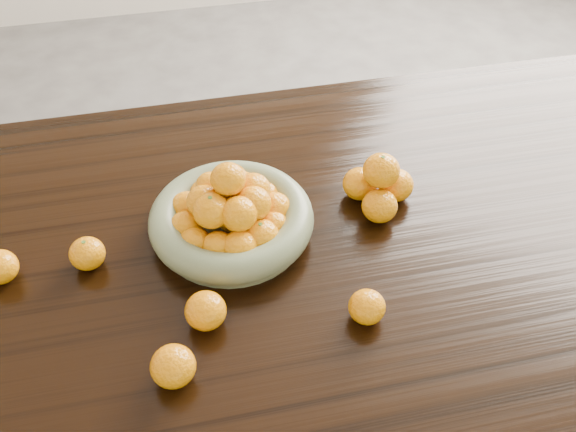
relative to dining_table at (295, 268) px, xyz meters
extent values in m
plane|color=slate|center=(0.00, 0.00, -0.66)|extent=(5.00, 5.00, 0.00)
cube|color=black|center=(0.00, 0.00, 0.07)|extent=(2.00, 1.00, 0.04)
cube|color=black|center=(0.93, 0.43, -0.31)|extent=(0.08, 0.08, 0.71)
cylinder|color=#6B7555|center=(-0.12, 0.04, 0.10)|extent=(0.28, 0.28, 0.01)
torus|color=#6B7555|center=(-0.12, 0.04, 0.13)|extent=(0.31, 0.31, 0.06)
ellipsoid|color=orange|center=(-0.03, 0.04, 0.14)|extent=(0.07, 0.07, 0.06)
ellipsoid|color=orange|center=(-0.04, 0.08, 0.13)|extent=(0.06, 0.06, 0.05)
ellipsoid|color=orange|center=(-0.08, 0.11, 0.14)|extent=(0.07, 0.07, 0.06)
ellipsoid|color=orange|center=(-0.12, 0.12, 0.13)|extent=(0.06, 0.06, 0.06)
ellipsoid|color=orange|center=(-0.16, 0.11, 0.13)|extent=(0.06, 0.06, 0.06)
ellipsoid|color=orange|center=(-0.20, 0.08, 0.13)|extent=(0.06, 0.06, 0.06)
ellipsoid|color=orange|center=(-0.20, 0.03, 0.13)|extent=(0.06, 0.06, 0.06)
ellipsoid|color=orange|center=(-0.19, -0.01, 0.13)|extent=(0.06, 0.06, 0.05)
ellipsoid|color=orange|center=(-0.15, -0.03, 0.13)|extent=(0.06, 0.06, 0.06)
ellipsoid|color=orange|center=(-0.11, -0.05, 0.14)|extent=(0.07, 0.07, 0.06)
ellipsoid|color=orange|center=(-0.07, -0.03, 0.14)|extent=(0.07, 0.07, 0.06)
ellipsoid|color=orange|center=(-0.04, 0.00, 0.13)|extent=(0.06, 0.06, 0.05)
ellipsoid|color=orange|center=(-0.11, 0.03, 0.13)|extent=(0.06, 0.06, 0.06)
ellipsoid|color=orange|center=(-0.07, 0.05, 0.18)|extent=(0.07, 0.07, 0.06)
ellipsoid|color=orange|center=(-0.10, 0.09, 0.18)|extent=(0.06, 0.06, 0.06)
ellipsoid|color=orange|center=(-0.15, 0.08, 0.18)|extent=(0.06, 0.06, 0.05)
ellipsoid|color=orange|center=(-0.16, 0.04, 0.18)|extent=(0.06, 0.06, 0.06)
ellipsoid|color=orange|center=(-0.15, 0.01, 0.18)|extent=(0.07, 0.07, 0.06)
ellipsoid|color=orange|center=(-0.11, -0.01, 0.18)|extent=(0.07, 0.07, 0.06)
ellipsoid|color=orange|center=(-0.08, 0.02, 0.18)|extent=(0.07, 0.07, 0.06)
ellipsoid|color=orange|center=(-0.11, 0.04, 0.22)|extent=(0.06, 0.06, 0.06)
ellipsoid|color=orange|center=(0.17, 0.02, 0.12)|extent=(0.07, 0.07, 0.07)
ellipsoid|color=orange|center=(0.22, 0.07, 0.12)|extent=(0.07, 0.07, 0.07)
ellipsoid|color=orange|center=(0.15, 0.09, 0.12)|extent=(0.07, 0.07, 0.07)
ellipsoid|color=orange|center=(0.18, 0.06, 0.18)|extent=(0.07, 0.07, 0.07)
ellipsoid|color=orange|center=(-0.38, 0.01, 0.12)|extent=(0.07, 0.07, 0.06)
ellipsoid|color=orange|center=(-0.25, -0.26, 0.12)|extent=(0.07, 0.07, 0.07)
ellipsoid|color=orange|center=(0.08, -0.21, 0.12)|extent=(0.06, 0.06, 0.06)
ellipsoid|color=orange|center=(-0.54, 0.01, 0.12)|extent=(0.07, 0.07, 0.06)
ellipsoid|color=orange|center=(-0.19, -0.16, 0.12)|extent=(0.07, 0.07, 0.07)
camera|label=1|loc=(-0.19, -0.83, 0.98)|focal=40.00mm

